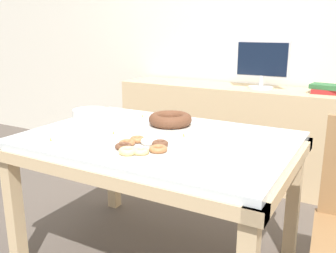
{
  "coord_description": "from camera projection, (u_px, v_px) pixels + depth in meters",
  "views": [
    {
      "loc": [
        0.96,
        -1.62,
        1.3
      ],
      "look_at": [
        0.06,
        0.0,
        0.81
      ],
      "focal_mm": 40.0,
      "sensor_mm": 36.0,
      "label": 1
    }
  ],
  "objects": [
    {
      "name": "pastry_platter",
      "position": [
        141.0,
        148.0,
        1.72
      ],
      "size": [
        0.37,
        0.37,
        0.04
      ],
      "color": "silver",
      "rests_on": "dining_table"
    },
    {
      "name": "tealight_near_cakes",
      "position": [
        184.0,
        137.0,
        1.9
      ],
      "size": [
        0.04,
        0.04,
        0.04
      ],
      "color": "silver",
      "rests_on": "dining_table"
    },
    {
      "name": "cake_chocolate_round",
      "position": [
        170.0,
        121.0,
        2.13
      ],
      "size": [
        0.27,
        0.27,
        0.08
      ],
      "color": "silver",
      "rests_on": "dining_table"
    },
    {
      "name": "book_stack",
      "position": [
        327.0,
        89.0,
        2.8
      ],
      "size": [
        0.24,
        0.18,
        0.07
      ],
      "color": "maroon",
      "rests_on": "sideboard"
    },
    {
      "name": "computer_monitor",
      "position": [
        262.0,
        65.0,
        3.0
      ],
      "size": [
        0.42,
        0.2,
        0.38
      ],
      "color": "silver",
      "rests_on": "sideboard"
    },
    {
      "name": "wall_back",
      "position": [
        257.0,
        27.0,
        3.25
      ],
      "size": [
        8.0,
        0.1,
        2.6
      ],
      "primitive_type": "cube",
      "color": "silver",
      "rests_on": "ground"
    },
    {
      "name": "dining_table",
      "position": [
        158.0,
        153.0,
        1.98
      ],
      "size": [
        1.4,
        0.99,
        0.75
      ],
      "color": "silver",
      "rests_on": "ground"
    },
    {
      "name": "tealight_near_front",
      "position": [
        143.0,
        118.0,
        2.32
      ],
      "size": [
        0.04,
        0.04,
        0.04
      ],
      "color": "silver",
      "rests_on": "dining_table"
    },
    {
      "name": "tealight_right_edge",
      "position": [
        113.0,
        135.0,
        1.94
      ],
      "size": [
        0.04,
        0.04,
        0.04
      ],
      "color": "silver",
      "rests_on": "dining_table"
    },
    {
      "name": "tealight_centre",
      "position": [
        51.0,
        142.0,
        1.83
      ],
      "size": [
        0.04,
        0.04,
        0.04
      ],
      "color": "silver",
      "rests_on": "dining_table"
    },
    {
      "name": "plate_stack",
      "position": [
        90.0,
        115.0,
        2.28
      ],
      "size": [
        0.21,
        0.21,
        0.07
      ],
      "color": "silver",
      "rests_on": "dining_table"
    },
    {
      "name": "sideboard",
      "position": [
        240.0,
        134.0,
        3.22
      ],
      "size": [
        2.17,
        0.44,
        0.82
      ],
      "color": "#D1B284",
      "rests_on": "ground"
    }
  ]
}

